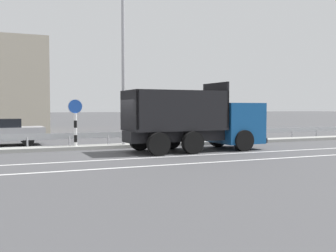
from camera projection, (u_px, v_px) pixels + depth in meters
name	position (u px, v px, depth m)	size (l,w,h in m)	color
ground_plane	(126.00, 153.00, 18.47)	(320.00, 320.00, 0.00)	#424244
lane_strip_0	(211.00, 155.00, 17.79)	(63.90, 0.16, 0.01)	silver
lane_strip_1	(238.00, 161.00, 15.74)	(63.90, 0.16, 0.01)	silver
median_island	(113.00, 146.00, 20.73)	(35.14, 1.10, 0.18)	gray
median_guardrail	(108.00, 136.00, 21.70)	(63.90, 0.09, 0.78)	#9EA0A5
dump_truck	(209.00, 125.00, 19.76)	(7.13, 2.92, 3.38)	#144C8C
median_road_sign	(75.00, 123.00, 19.94)	(0.74, 0.16, 2.56)	white
street_lamp_1	(124.00, 36.00, 20.40)	(0.71, 2.10, 10.78)	#ADADB2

